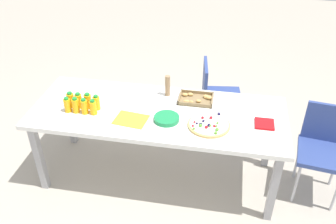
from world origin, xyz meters
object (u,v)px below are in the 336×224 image
object	(u,v)px
fruit_pizza	(209,125)
paper_folder	(131,120)
juice_bottle_0	(67,105)
juice_bottle_5	(79,101)
juice_bottle_4	(71,100)
plate_stack	(167,119)
chair_far_right	(216,93)
juice_bottle_7	(96,103)
cardboard_tube	(168,86)
party_table	(158,117)
chair_end	(324,145)
juice_bottle_2	(84,107)
juice_bottle_6	(88,101)
juice_bottle_3	(93,107)
snack_tray	(196,99)
napkin_stack	(265,124)
juice_bottle_1	(76,105)

from	to	relation	value
fruit_pizza	paper_folder	bearing A→B (deg)	-177.22
juice_bottle_0	juice_bottle_5	bearing A→B (deg)	46.98
juice_bottle_4	plate_stack	world-z (taller)	juice_bottle_4
chair_far_right	juice_bottle_4	bearing A→B (deg)	-62.10
juice_bottle_4	plate_stack	size ratio (longest dim) A/B	0.69
juice_bottle_7	cardboard_tube	size ratio (longest dim) A/B	0.68
party_table	fruit_pizza	xyz separation A→B (m)	(0.44, -0.14, 0.08)
chair_far_right	juice_bottle_4	distance (m)	1.49
party_table	chair_end	size ratio (longest dim) A/B	2.59
chair_end	paper_folder	world-z (taller)	chair_end
paper_folder	juice_bottle_0	bearing A→B (deg)	177.38
chair_far_right	paper_folder	world-z (taller)	chair_far_right
juice_bottle_2	fruit_pizza	xyz separation A→B (m)	(1.03, 0.01, -0.05)
juice_bottle_0	juice_bottle_6	size ratio (longest dim) A/B	0.96
juice_bottle_7	cardboard_tube	bearing A→B (deg)	30.90
juice_bottle_4	paper_folder	xyz separation A→B (m)	(0.55, -0.10, -0.06)
chair_far_right	juice_bottle_7	distance (m)	1.31
plate_stack	juice_bottle_3	bearing A→B (deg)	-178.51
fruit_pizza	plate_stack	size ratio (longest dim) A/B	1.63
juice_bottle_7	juice_bottle_5	bearing A→B (deg)	-178.59
chair_end	fruit_pizza	bearing A→B (deg)	21.52
snack_tray	cardboard_tube	bearing A→B (deg)	171.93
juice_bottle_3	juice_bottle_6	world-z (taller)	juice_bottle_6
napkin_stack	paper_folder	bearing A→B (deg)	-173.24
chair_end	juice_bottle_5	xyz separation A→B (m)	(-2.08, -0.16, 0.30)
juice_bottle_2	snack_tray	bearing A→B (deg)	22.60
juice_bottle_2	cardboard_tube	world-z (taller)	cardboard_tube
party_table	snack_tray	world-z (taller)	snack_tray
juice_bottle_6	snack_tray	xyz separation A→B (m)	(0.89, 0.28, -0.05)
party_table	cardboard_tube	world-z (taller)	cardboard_tube
chair_end	juice_bottle_4	bearing A→B (deg)	12.38
juice_bottle_2	juice_bottle_5	xyz separation A→B (m)	(-0.08, 0.07, 0.00)
juice_bottle_0	juice_bottle_5	distance (m)	0.10
juice_bottle_5	juice_bottle_1	bearing A→B (deg)	-88.55
juice_bottle_0	juice_bottle_3	world-z (taller)	same
juice_bottle_3	juice_bottle_4	xyz separation A→B (m)	(-0.23, 0.07, 0.00)
chair_end	juice_bottle_7	distance (m)	1.95
juice_bottle_0	juice_bottle_7	world-z (taller)	juice_bottle_0
juice_bottle_0	juice_bottle_2	distance (m)	0.15
party_table	juice_bottle_6	world-z (taller)	juice_bottle_6
snack_tray	paper_folder	distance (m)	0.63
juice_bottle_7	paper_folder	bearing A→B (deg)	-17.75
party_table	juice_bottle_2	bearing A→B (deg)	-166.45
juice_bottle_0	juice_bottle_5	world-z (taller)	juice_bottle_5
juice_bottle_6	juice_bottle_7	bearing A→B (deg)	-4.29
juice_bottle_3	plate_stack	xyz separation A→B (m)	(0.61, 0.02, -0.05)
juice_bottle_0	juice_bottle_6	bearing A→B (deg)	29.60
chair_end	juice_bottle_5	bearing A→B (deg)	12.53
juice_bottle_2	plate_stack	bearing A→B (deg)	1.76
juice_bottle_0	cardboard_tube	bearing A→B (deg)	27.70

